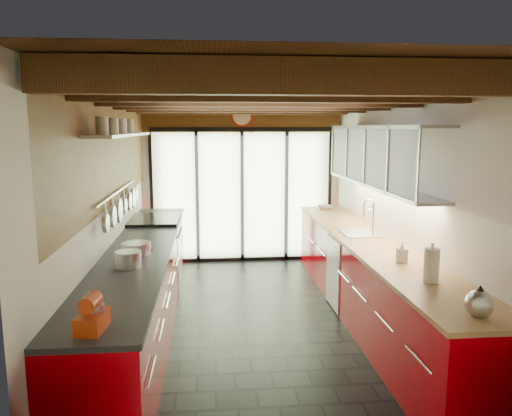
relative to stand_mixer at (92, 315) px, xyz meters
name	(u,v)px	position (x,y,z in m)	size (l,w,h in m)	color
ground	(258,323)	(1.27, 2.24, -1.02)	(5.50, 5.50, 0.00)	black
room_shell	(259,177)	(1.27, 2.24, 0.64)	(5.50, 5.50, 5.50)	silver
ceiling_beams	(255,102)	(1.27, 2.62, 1.45)	(3.14, 5.06, 4.90)	#593316
glass_door	(242,160)	(1.27, 4.94, 0.64)	(2.95, 0.10, 2.90)	#C6EAAD
left_counter	(142,287)	(-0.01, 2.24, -0.55)	(0.68, 5.00, 0.92)	#AF0009
range_stove	(156,253)	(-0.01, 3.69, -0.55)	(0.66, 0.90, 0.97)	silver
right_counter	(370,281)	(2.54, 2.24, -0.55)	(0.68, 5.00, 0.92)	#AF0009
sink_assembly	(362,230)	(2.56, 2.64, -0.05)	(0.45, 0.52, 0.43)	silver
upper_cabinets_right	(380,156)	(2.70, 2.54, 0.83)	(0.34, 3.00, 3.00)	silver
left_wall_fixtures	(123,164)	(-0.20, 2.54, 0.77)	(0.28, 2.60, 0.96)	silver
stand_mixer	(92,315)	(0.00, 0.00, 0.00)	(0.18, 0.28, 0.24)	red
pot_large	(128,259)	(0.00, 1.42, -0.02)	(0.23, 0.23, 0.15)	silver
pot_small	(136,248)	(0.00, 1.92, -0.04)	(0.29, 0.29, 0.11)	silver
cutting_board	(139,247)	(0.00, 2.13, -0.08)	(0.25, 0.35, 0.03)	brown
kettle	(479,302)	(2.54, -0.01, 0.00)	(0.22, 0.25, 0.23)	silver
paper_towel	(431,266)	(2.54, 0.73, 0.05)	(0.13, 0.13, 0.34)	white
soap_bottle	(402,252)	(2.54, 1.35, 0.01)	(0.09, 0.09, 0.20)	silver
bowl	(325,207)	(2.54, 4.49, -0.07)	(0.22, 0.22, 0.05)	silver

